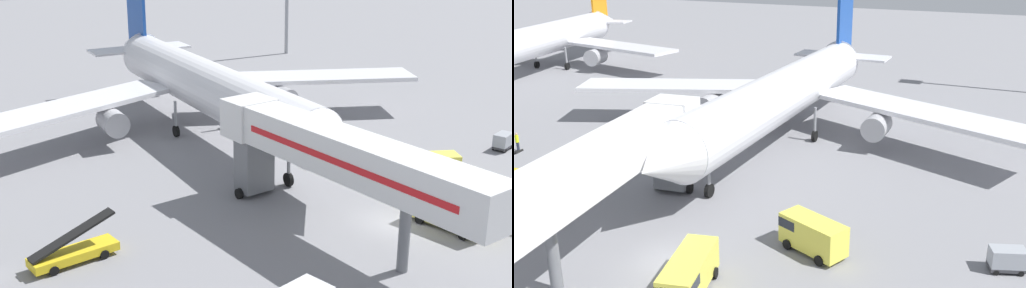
# 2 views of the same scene
# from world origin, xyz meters

# --- Properties ---
(ground_plane) EXTENTS (300.00, 300.00, 0.00)m
(ground_plane) POSITION_xyz_m (0.00, 0.00, 0.00)
(ground_plane) COLOR gray
(airplane_at_gate) EXTENTS (49.13, 46.78, 13.60)m
(airplane_at_gate) POSITION_xyz_m (-2.36, 25.01, 4.91)
(airplane_at_gate) COLOR silver
(airplane_at_gate) RESTS_ON ground
(jet_bridge) EXTENTS (6.11, 23.58, 7.44)m
(jet_bridge) POSITION_xyz_m (-4.63, 1.01, 5.67)
(jet_bridge) COLOR silver
(jet_bridge) RESTS_ON ground
(belt_loader_truck) EXTENTS (5.69, 2.47, 2.81)m
(belt_loader_truck) POSITION_xyz_m (-20.69, 5.29, 0.73)
(belt_loader_truck) COLOR yellow
(belt_loader_truck) RESTS_ON ground
(service_van_far_center) EXTENTS (4.86, 3.45, 2.30)m
(service_van_far_center) POSITION_xyz_m (7.74, 4.71, 1.31)
(service_van_far_center) COLOR #E5DB4C
(service_van_far_center) RESTS_ON ground
(service_van_outer_left) EXTENTS (3.12, 5.77, 2.20)m
(service_van_outer_left) POSITION_xyz_m (3.09, -2.62, 1.26)
(service_van_outer_left) COLOR #E5DB4C
(service_van_outer_left) RESTS_ON ground
(baggage_cart_rear_right) EXTENTS (2.35, 1.83, 1.51)m
(baggage_cart_rear_right) POSITION_xyz_m (19.33, 7.31, 0.83)
(baggage_cart_rear_right) COLOR #38383D
(baggage_cart_rear_right) RESTS_ON ground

